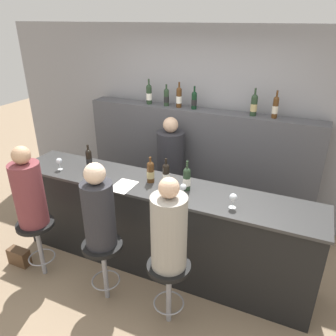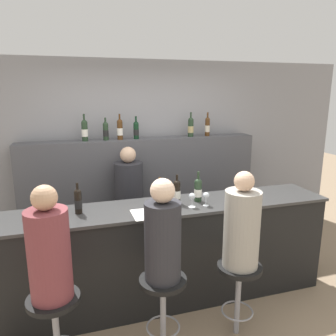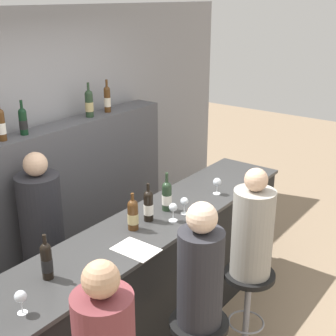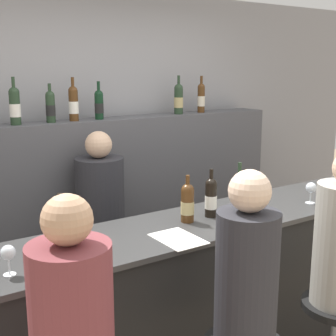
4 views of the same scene
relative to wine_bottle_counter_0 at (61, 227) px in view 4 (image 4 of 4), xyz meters
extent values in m
cube|color=gray|center=(0.88, 1.45, 0.12)|extent=(6.40, 0.05, 2.60)
cube|color=black|center=(0.88, -0.03, -0.67)|extent=(3.35, 0.57, 1.03)
cube|color=#333333|center=(0.88, -0.03, -0.14)|extent=(3.39, 0.61, 0.03)
cube|color=#4C4C51|center=(0.88, 1.22, -0.40)|extent=(3.18, 0.28, 1.56)
cylinder|color=black|center=(0.00, 0.00, -0.02)|extent=(0.07, 0.07, 0.20)
cylinder|color=black|center=(0.00, 0.00, -0.03)|extent=(0.07, 0.07, 0.08)
sphere|color=black|center=(0.00, 0.00, 0.08)|extent=(0.07, 0.07, 0.07)
cylinder|color=black|center=(0.00, 0.00, 0.13)|extent=(0.02, 0.02, 0.08)
cylinder|color=#4C2D14|center=(0.79, 0.00, -0.03)|extent=(0.08, 0.08, 0.20)
cylinder|color=tan|center=(0.79, 0.00, -0.04)|extent=(0.08, 0.08, 0.08)
sphere|color=#4C2D14|center=(0.79, 0.00, 0.07)|extent=(0.08, 0.08, 0.08)
cylinder|color=#4C2D14|center=(0.79, 0.00, 0.13)|extent=(0.02, 0.02, 0.08)
cylinder|color=black|center=(0.97, 0.00, -0.02)|extent=(0.07, 0.07, 0.21)
cylinder|color=white|center=(0.97, 0.00, -0.03)|extent=(0.07, 0.07, 0.08)
sphere|color=black|center=(0.97, 0.00, 0.09)|extent=(0.07, 0.07, 0.07)
cylinder|color=black|center=(0.97, 0.00, 0.14)|extent=(0.02, 0.02, 0.08)
cylinder|color=#233823|center=(1.20, 0.00, -0.02)|extent=(0.08, 0.08, 0.20)
cylinder|color=white|center=(1.20, 0.00, -0.03)|extent=(0.08, 0.08, 0.08)
sphere|color=#233823|center=(1.20, 0.00, 0.08)|extent=(0.08, 0.08, 0.08)
cylinder|color=#233823|center=(1.20, 0.00, 0.14)|extent=(0.02, 0.02, 0.10)
cylinder|color=#233823|center=(0.16, 1.22, 0.50)|extent=(0.08, 0.08, 0.23)
cylinder|color=white|center=(0.16, 1.22, 0.48)|extent=(0.08, 0.08, 0.09)
sphere|color=#233823|center=(0.16, 1.22, 0.61)|extent=(0.08, 0.08, 0.08)
cylinder|color=#233823|center=(0.16, 1.22, 0.67)|extent=(0.02, 0.02, 0.09)
cylinder|color=#233823|center=(0.42, 1.22, 0.48)|extent=(0.07, 0.07, 0.20)
cylinder|color=black|center=(0.42, 1.22, 0.47)|extent=(0.07, 0.07, 0.08)
sphere|color=#233823|center=(0.42, 1.22, 0.58)|extent=(0.07, 0.07, 0.07)
cylinder|color=#233823|center=(0.42, 1.22, 0.63)|extent=(0.02, 0.02, 0.07)
cylinder|color=#4C2D14|center=(0.60, 1.22, 0.50)|extent=(0.07, 0.07, 0.23)
cylinder|color=white|center=(0.60, 1.22, 0.48)|extent=(0.07, 0.07, 0.09)
sphere|color=#4C2D14|center=(0.60, 1.22, 0.61)|extent=(0.07, 0.07, 0.07)
cylinder|color=#4C2D14|center=(0.60, 1.22, 0.67)|extent=(0.02, 0.02, 0.09)
cylinder|color=black|center=(0.81, 1.22, 0.48)|extent=(0.07, 0.07, 0.20)
cylinder|color=black|center=(0.81, 1.22, 0.47)|extent=(0.07, 0.07, 0.08)
sphere|color=black|center=(0.81, 1.22, 0.58)|extent=(0.07, 0.07, 0.07)
cylinder|color=black|center=(0.81, 1.22, 0.63)|extent=(0.02, 0.02, 0.09)
cylinder|color=#233823|center=(1.58, 1.22, 0.49)|extent=(0.08, 0.08, 0.22)
cylinder|color=tan|center=(1.58, 1.22, 0.48)|extent=(0.08, 0.08, 0.09)
sphere|color=#233823|center=(1.58, 1.22, 0.60)|extent=(0.08, 0.08, 0.08)
cylinder|color=#233823|center=(1.58, 1.22, 0.67)|extent=(0.02, 0.02, 0.10)
cylinder|color=#4C2D14|center=(1.83, 1.22, 0.49)|extent=(0.07, 0.07, 0.23)
cylinder|color=beige|center=(1.83, 1.22, 0.48)|extent=(0.07, 0.07, 0.09)
sphere|color=#4C2D14|center=(1.83, 1.22, 0.61)|extent=(0.07, 0.07, 0.07)
cylinder|color=#4C2D14|center=(1.83, 1.22, 0.67)|extent=(0.02, 0.02, 0.09)
cylinder|color=silver|center=(-0.31, -0.15, -0.12)|extent=(0.06, 0.06, 0.00)
cylinder|color=silver|center=(-0.31, -0.15, -0.08)|extent=(0.01, 0.01, 0.07)
sphere|color=silver|center=(-0.31, -0.15, -0.02)|extent=(0.07, 0.07, 0.07)
cylinder|color=silver|center=(1.08, -0.15, -0.12)|extent=(0.07, 0.07, 0.00)
cylinder|color=silver|center=(1.08, -0.15, -0.08)|extent=(0.01, 0.01, 0.08)
sphere|color=silver|center=(1.08, -0.15, -0.01)|extent=(0.06, 0.06, 0.06)
cylinder|color=silver|center=(1.23, -0.15, -0.12)|extent=(0.06, 0.06, 0.00)
cylinder|color=silver|center=(1.23, -0.15, -0.08)|extent=(0.01, 0.01, 0.07)
sphere|color=silver|center=(1.23, -0.15, -0.02)|extent=(0.06, 0.06, 0.06)
cylinder|color=silver|center=(1.72, -0.15, -0.12)|extent=(0.07, 0.07, 0.00)
cylinder|color=silver|center=(1.72, -0.15, -0.08)|extent=(0.01, 0.01, 0.07)
sphere|color=silver|center=(1.72, -0.15, -0.01)|extent=(0.07, 0.07, 0.07)
cube|color=white|center=(0.58, -0.21, -0.12)|extent=(0.21, 0.30, 0.00)
cylinder|color=brown|center=(-0.24, -0.70, -0.16)|extent=(0.30, 0.30, 0.69)
sphere|color=tan|center=(-0.24, -0.70, 0.28)|extent=(0.18, 0.18, 0.18)
cylinder|color=#28282D|center=(0.62, -0.70, -0.17)|extent=(0.29, 0.29, 0.65)
sphere|color=beige|center=(0.62, -0.70, 0.25)|extent=(0.19, 0.19, 0.19)
cylinder|color=#28282D|center=(0.63, 0.88, -0.52)|extent=(0.36, 0.36, 1.33)
sphere|color=#D8AD8C|center=(0.63, 0.88, 0.24)|extent=(0.20, 0.20, 0.20)
camera|label=1|loc=(2.24, -2.76, 1.49)|focal=35.00mm
camera|label=2|loc=(-0.05, -3.01, 0.99)|focal=35.00mm
camera|label=3|loc=(-1.51, -2.05, 1.50)|focal=50.00mm
camera|label=4|loc=(-0.80, -2.16, 0.79)|focal=50.00mm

